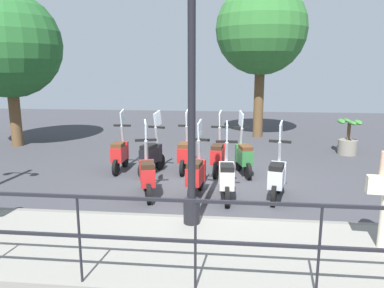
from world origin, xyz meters
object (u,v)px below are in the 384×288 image
Objects in this scene: tree_large at (8,46)px; scooter_far_4 at (120,153)px; tree_distant at (261,30)px; potted_palm at (348,140)px; scooter_near_2 at (196,173)px; scooter_far_0 at (244,156)px; scooter_far_2 at (185,153)px; scooter_near_0 at (277,176)px; scooter_far_3 at (152,155)px; scooter_far_1 at (218,155)px; lamp_post_near at (192,105)px; scooter_near_3 at (147,174)px; scooter_near_1 at (227,176)px.

scooter_far_4 is at bearing -121.51° from tree_large.
tree_distant is 5.01m from potted_palm.
scooter_near_2 is 1.00× the size of scooter_far_0.
scooter_far_2 is 1.64m from scooter_far_4.
scooter_far_3 is (1.52, 2.86, 0.00)m from scooter_near_0.
tree_large is 6.51m from scooter_far_3.
scooter_far_1 is at bearing -94.60° from scooter_far_2.
potted_palm is 4.05m from scooter_far_0.
tree_distant is (8.47, -1.60, 1.84)m from lamp_post_near.
lamp_post_near is 0.78× the size of tree_distant.
scooter_far_4 is (-0.13, 1.64, 0.00)m from scooter_far_2.
scooter_far_4 is (-2.49, 6.28, 0.04)m from potted_palm.
tree_large is at bearing 79.14° from scooter_far_3.
tree_large is 3.21× the size of scooter_far_4.
scooter_near_2 is 1.00× the size of scooter_near_3.
scooter_near_2 and scooter_far_2 have the same top height.
scooter_near_0 is (-4.16, 2.58, 0.04)m from potted_palm.
tree_distant is 7.61m from scooter_near_0.
scooter_far_1 is 1.00× the size of scooter_far_3.
scooter_near_2 is 2.66m from scooter_far_4.
lamp_post_near is 2.76m from scooter_near_0.
potted_palm is 4.55m from scooter_far_1.
scooter_near_1 is at bearing -122.36° from tree_large.
tree_large reaches higher than scooter_far_3.
scooter_near_0 is at bearing -83.32° from scooter_near_2.
scooter_far_2 is at bearing 88.69° from scooter_far_1.
scooter_far_2 is at bearing 116.99° from potted_palm.
scooter_near_0 is 1.00× the size of scooter_near_3.
tree_distant is 6.20m from scooter_far_0.
scooter_far_2 is (-5.00, 2.14, -3.41)m from tree_distant.
scooter_far_4 is (1.80, 1.11, 0.00)m from scooter_near_3.
lamp_post_near is at bearing 144.85° from potted_palm.
lamp_post_near is 3.81m from scooter_far_3.
scooter_far_1 is (-5.11, 1.31, -3.41)m from tree_distant.
scooter_near_0 is at bearing -100.44° from scooter_far_3.
lamp_post_near reaches higher than scooter_near_1.
potted_palm is at bearing -90.87° from tree_large.
scooter_far_1 is at bearing 73.90° from scooter_far_0.
scooter_near_3 is (-4.30, 5.18, 0.04)m from potted_palm.
scooter_far_3 is 1.00× the size of scooter_far_4.
tree_distant is at bearing -10.72° from lamp_post_near.
tree_large is 0.89× the size of tree_distant.
scooter_far_3 is at bearing -6.79° from scooter_near_3.
lamp_post_near is at bearing -132.67° from tree_large.
scooter_near_0 and scooter_far_3 have the same top height.
lamp_post_near is 2.80× the size of scooter_far_1.
tree_distant is at bearing -11.37° from scooter_near_1.
scooter_far_1 is (1.67, -0.38, 0.00)m from scooter_near_2.
scooter_near_2 and scooter_far_0 have the same top height.
scooter_near_3 is at bearing 106.21° from scooter_near_0.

